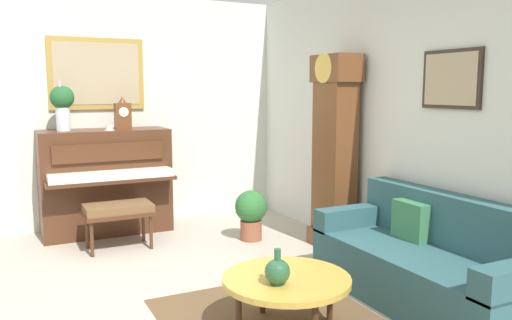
{
  "coord_description": "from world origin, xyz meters",
  "views": [
    {
      "loc": [
        3.86,
        -0.97,
        1.67
      ],
      "look_at": [
        -0.3,
        1.08,
        1.03
      ],
      "focal_mm": 36.32,
      "sensor_mm": 36.0,
      "label": 1
    }
  ],
  "objects_px": {
    "grandfather_clock": "(334,157)",
    "couch": "(428,264)",
    "mantel_clock": "(123,114)",
    "piano_bench": "(118,211)",
    "green_jug": "(277,272)",
    "flower_vase": "(62,103)",
    "coffee_table": "(287,281)",
    "piano": "(106,181)",
    "potted_plant": "(251,212)",
    "teacup": "(109,128)"
  },
  "relations": [
    {
      "from": "coffee_table",
      "to": "mantel_clock",
      "type": "bearing_deg",
      "value": -172.65
    },
    {
      "from": "teacup",
      "to": "potted_plant",
      "type": "distance_m",
      "value": 1.85
    },
    {
      "from": "piano_bench",
      "to": "potted_plant",
      "type": "xyz_separation_m",
      "value": [
        0.32,
        1.39,
        -0.08
      ]
    },
    {
      "from": "grandfather_clock",
      "to": "coffee_table",
      "type": "bearing_deg",
      "value": -43.41
    },
    {
      "from": "piano_bench",
      "to": "potted_plant",
      "type": "height_order",
      "value": "potted_plant"
    },
    {
      "from": "mantel_clock",
      "to": "potted_plant",
      "type": "distance_m",
      "value": 1.88
    },
    {
      "from": "flower_vase",
      "to": "couch",
      "type": "bearing_deg",
      "value": 36.1
    },
    {
      "from": "couch",
      "to": "teacup",
      "type": "distance_m",
      "value": 3.67
    },
    {
      "from": "couch",
      "to": "green_jug",
      "type": "relative_size",
      "value": 7.92
    },
    {
      "from": "couch",
      "to": "teacup",
      "type": "bearing_deg",
      "value": -148.61
    },
    {
      "from": "coffee_table",
      "to": "potted_plant",
      "type": "bearing_deg",
      "value": 160.46
    },
    {
      "from": "green_jug",
      "to": "piano_bench",
      "type": "bearing_deg",
      "value": -168.52
    },
    {
      "from": "grandfather_clock",
      "to": "mantel_clock",
      "type": "xyz_separation_m",
      "value": [
        -1.64,
        -1.84,
        0.42
      ]
    },
    {
      "from": "piano_bench",
      "to": "grandfather_clock",
      "type": "xyz_separation_m",
      "value": [
        0.93,
        2.07,
        0.56
      ]
    },
    {
      "from": "grandfather_clock",
      "to": "couch",
      "type": "height_order",
      "value": "grandfather_clock"
    },
    {
      "from": "couch",
      "to": "potted_plant",
      "type": "bearing_deg",
      "value": -166.72
    },
    {
      "from": "piano_bench",
      "to": "mantel_clock",
      "type": "relative_size",
      "value": 1.84
    },
    {
      "from": "piano",
      "to": "green_jug",
      "type": "xyz_separation_m",
      "value": [
        3.25,
        0.51,
        -0.12
      ]
    },
    {
      "from": "teacup",
      "to": "potted_plant",
      "type": "height_order",
      "value": "teacup"
    },
    {
      "from": "piano_bench",
      "to": "mantel_clock",
      "type": "height_order",
      "value": "mantel_clock"
    },
    {
      "from": "coffee_table",
      "to": "potted_plant",
      "type": "height_order",
      "value": "potted_plant"
    },
    {
      "from": "couch",
      "to": "green_jug",
      "type": "bearing_deg",
      "value": -87.4
    },
    {
      "from": "green_jug",
      "to": "potted_plant",
      "type": "xyz_separation_m",
      "value": [
        -2.21,
        0.87,
        -0.17
      ]
    },
    {
      "from": "flower_vase",
      "to": "teacup",
      "type": "bearing_deg",
      "value": 72.18
    },
    {
      "from": "flower_vase",
      "to": "teacup",
      "type": "relative_size",
      "value": 5.0
    },
    {
      "from": "piano_bench",
      "to": "grandfather_clock",
      "type": "distance_m",
      "value": 2.33
    },
    {
      "from": "coffee_table",
      "to": "mantel_clock",
      "type": "relative_size",
      "value": 2.32
    },
    {
      "from": "piano",
      "to": "teacup",
      "type": "xyz_separation_m",
      "value": [
        0.15,
        0.04,
        0.62
      ]
    },
    {
      "from": "coffee_table",
      "to": "potted_plant",
      "type": "relative_size",
      "value": 1.57
    },
    {
      "from": "teacup",
      "to": "potted_plant",
      "type": "relative_size",
      "value": 0.21
    },
    {
      "from": "mantel_clock",
      "to": "teacup",
      "type": "relative_size",
      "value": 3.28
    },
    {
      "from": "couch",
      "to": "mantel_clock",
      "type": "bearing_deg",
      "value": -152.38
    },
    {
      "from": "coffee_table",
      "to": "green_jug",
      "type": "distance_m",
      "value": 0.19
    },
    {
      "from": "piano",
      "to": "piano_bench",
      "type": "height_order",
      "value": "piano"
    },
    {
      "from": "mantel_clock",
      "to": "teacup",
      "type": "xyz_separation_m",
      "value": [
        0.15,
        -0.18,
        -0.15
      ]
    },
    {
      "from": "couch",
      "to": "coffee_table",
      "type": "bearing_deg",
      "value": -91.38
    },
    {
      "from": "piano_bench",
      "to": "teacup",
      "type": "xyz_separation_m",
      "value": [
        -0.56,
        0.05,
        0.83
      ]
    },
    {
      "from": "potted_plant",
      "to": "teacup",
      "type": "bearing_deg",
      "value": -123.33
    },
    {
      "from": "mantel_clock",
      "to": "flower_vase",
      "type": "height_order",
      "value": "flower_vase"
    },
    {
      "from": "mantel_clock",
      "to": "piano",
      "type": "bearing_deg",
      "value": -90.58
    },
    {
      "from": "piano_bench",
      "to": "coffee_table",
      "type": "height_order",
      "value": "piano_bench"
    },
    {
      "from": "piano_bench",
      "to": "mantel_clock",
      "type": "distance_m",
      "value": 1.23
    },
    {
      "from": "potted_plant",
      "to": "couch",
      "type": "bearing_deg",
      "value": 13.28
    },
    {
      "from": "teacup",
      "to": "green_jug",
      "type": "distance_m",
      "value": 3.21
    },
    {
      "from": "green_jug",
      "to": "flower_vase",
      "type": "bearing_deg",
      "value": -163.85
    },
    {
      "from": "grandfather_clock",
      "to": "flower_vase",
      "type": "height_order",
      "value": "grandfather_clock"
    },
    {
      "from": "grandfather_clock",
      "to": "potted_plant",
      "type": "distance_m",
      "value": 1.11
    },
    {
      "from": "grandfather_clock",
      "to": "flower_vase",
      "type": "xyz_separation_m",
      "value": [
        -1.64,
        -2.49,
        0.56
      ]
    },
    {
      "from": "coffee_table",
      "to": "flower_vase",
      "type": "xyz_separation_m",
      "value": [
        -3.15,
        -1.06,
        1.15
      ]
    },
    {
      "from": "piano_bench",
      "to": "potted_plant",
      "type": "bearing_deg",
      "value": 76.87
    }
  ]
}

